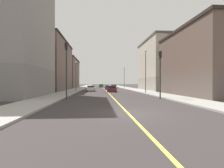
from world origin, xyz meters
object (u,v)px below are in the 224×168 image
object	(u,v)px
building_right_distant	(64,73)
street_lamp_right_near	(76,73)
street_lamp_left_near	(146,67)
traffic_light_left_near	(160,68)
building_right_midblock	(47,65)
building_right_corner	(11,26)
building_left_mid	(163,65)
car_silver	(114,87)
street_lamp_left_far	(124,75)
car_blue	(108,88)
building_left_near	(208,63)
car_maroon	(112,89)
traffic_light_right_near	(66,63)
car_green	(101,86)
car_white	(91,88)

from	to	relation	value
building_right_distant	street_lamp_right_near	xyz separation A→B (m)	(7.71, -28.68, -1.22)
building_right_distant	street_lamp_left_near	distance (m)	41.66
traffic_light_left_near	building_right_midblock	bearing A→B (deg)	130.00
building_right_corner	building_right_midblock	xyz separation A→B (m)	(-0.00, 19.17, -3.93)
building_left_mid	street_lamp_left_near	size ratio (longest dim) A/B	2.21
street_lamp_left_near	traffic_light_left_near	bearing A→B (deg)	-95.24
building_left_mid	car_silver	size ratio (longest dim) A/B	3.75
building_right_corner	street_lamp_left_far	size ratio (longest dim) A/B	2.77
building_right_corner	car_blue	bearing A→B (deg)	58.06
building_right_midblock	traffic_light_left_near	size ratio (longest dim) A/B	3.60
building_left_mid	car_blue	distance (m)	16.07
building_left_near	car_maroon	size ratio (longest dim) A/B	4.29
building_right_corner	car_silver	distance (m)	37.79
traffic_light_left_near	street_lamp_right_near	world-z (taller)	street_lamp_right_near
building_left_near	street_lamp_right_near	xyz separation A→B (m)	(-21.28, 14.07, -0.88)
car_blue	car_maroon	distance (m)	12.44
car_blue	car_maroon	bearing A→B (deg)	-89.61
building_left_near	car_blue	xyz separation A→B (m)	(-13.64, 25.46, -4.45)
street_lamp_left_far	car_maroon	bearing A→B (deg)	-104.75
street_lamp_left_near	traffic_light_right_near	bearing A→B (deg)	-138.67
car_green	car_silver	xyz separation A→B (m)	(3.75, -15.26, 0.01)
car_green	car_white	size ratio (longest dim) A/B	1.00
traffic_light_left_near	car_blue	size ratio (longest dim) A/B	1.45
traffic_light_left_near	car_green	world-z (taller)	traffic_light_left_near
building_right_corner	car_maroon	distance (m)	21.84
building_right_corner	traffic_light_right_near	size ratio (longest dim) A/B	2.96
car_blue	car_maroon	world-z (taller)	car_maroon
traffic_light_left_near	car_blue	xyz separation A→B (m)	(-4.92, 29.60, -3.27)
building_left_near	street_lamp_left_near	world-z (taller)	building_left_near
street_lamp_right_near	street_lamp_left_near	bearing A→B (deg)	-27.72
street_lamp_left_far	car_blue	bearing A→B (deg)	-121.24
street_lamp_left_far	car_white	distance (m)	21.73
building_left_mid	building_right_distant	xyz separation A→B (m)	(-28.99, 23.51, -0.98)
street_lamp_left_near	street_lamp_right_near	xyz separation A→B (m)	(-13.58, 7.14, -0.74)
traffic_light_left_near	car_maroon	distance (m)	18.12
traffic_light_left_near	building_right_distant	bearing A→B (deg)	113.38
street_lamp_right_near	street_lamp_left_far	bearing A→B (deg)	57.33
traffic_light_right_near	street_lamp_right_near	distance (m)	18.24
car_blue	car_green	bearing A→B (deg)	93.95
building_left_near	building_right_distant	bearing A→B (deg)	124.14
traffic_light_left_near	street_lamp_right_near	xyz separation A→B (m)	(-12.56, 18.21, 0.30)
street_lamp_left_near	street_lamp_right_near	bearing A→B (deg)	152.28
traffic_light_left_near	car_green	xyz separation A→B (m)	(-6.49, 52.34, -3.24)
traffic_light_left_near	street_lamp_left_far	size ratio (longest dim) A/B	0.81
building_left_near	car_maroon	world-z (taller)	building_left_near
building_left_near	car_silver	world-z (taller)	building_left_near
building_right_corner	street_lamp_right_near	distance (m)	16.44
street_lamp_left_far	traffic_light_right_near	bearing A→B (deg)	-107.73
traffic_light_right_near	car_white	distance (m)	21.18
car_maroon	building_right_corner	bearing A→B (deg)	-141.71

